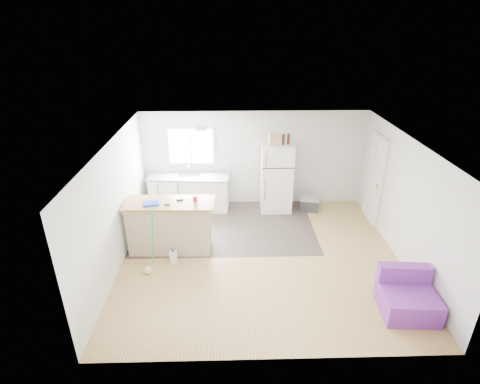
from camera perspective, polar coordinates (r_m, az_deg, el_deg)
name	(u,v)px	position (r m, az deg, el deg)	size (l,w,h in m)	color
room	(262,204)	(7.08, 3.39, -1.86)	(5.51, 5.01, 2.41)	olive
vinyl_zone	(225,226)	(8.73, -2.24, -5.22)	(4.05, 2.50, 0.00)	#332A26
window	(191,146)	(9.28, -7.48, 6.95)	(1.18, 0.06, 0.98)	white
interior_door	(374,179)	(9.16, 19.79, 1.83)	(0.11, 0.92, 2.10)	white
ceiling_fixture	(200,128)	(7.79, -6.09, 9.73)	(0.30, 0.30, 0.07)	white
kitchen_cabinets	(189,192)	(9.41, -7.71, 0.00)	(2.01, 0.75, 1.16)	white
peninsula	(170,226)	(7.77, -10.63, -5.09)	(1.80, 0.73, 1.10)	tan
refrigerator	(276,177)	(9.20, 5.52, 2.25)	(0.75, 0.72, 1.70)	white
cooler	(309,204)	(9.50, 10.49, -1.76)	(0.53, 0.41, 0.36)	#2A2A2D
purple_seat	(407,297)	(6.91, 24.11, -14.41)	(0.91, 0.87, 0.70)	purple
cleaner_jug	(174,257)	(7.56, -10.10, -9.70)	(0.15, 0.12, 0.31)	silver
mop	(149,262)	(7.35, -13.70, -10.32)	(0.31, 0.37, 1.38)	green
red_cup	(195,199)	(7.43, -6.85, -1.04)	(0.08, 0.08, 0.12)	red
blue_tray	(151,203)	(7.49, -13.40, -1.71)	(0.30, 0.22, 0.04)	#1632CF
tool_a	(180,200)	(7.53, -9.14, -1.17)	(0.14, 0.05, 0.03)	black
tool_b	(167,205)	(7.39, -11.03, -1.90)	(0.10, 0.04, 0.03)	black
cardboard_box	(273,139)	(8.77, 5.07, 8.06)	(0.20, 0.10, 0.30)	tan
bottle_left	(283,139)	(8.84, 6.62, 7.96)	(0.07, 0.07, 0.25)	#38180A
bottle_right	(289,139)	(8.90, 7.41, 8.02)	(0.07, 0.07, 0.25)	#38180A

